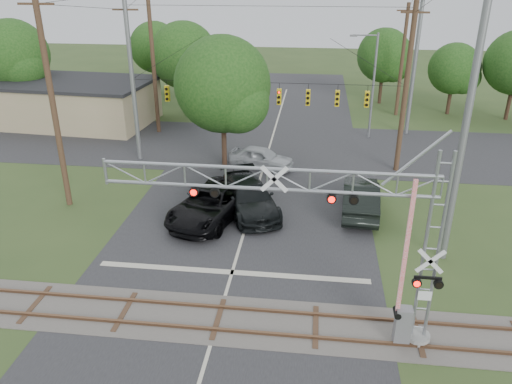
# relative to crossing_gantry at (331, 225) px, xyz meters

# --- Properties ---
(ground) EXTENTS (160.00, 160.00, 0.00)m
(ground) POSITION_rel_crossing_gantry_xyz_m (-4.31, -1.64, -4.88)
(ground) COLOR #324721
(ground) RESTS_ON ground
(road_main) EXTENTS (14.00, 90.00, 0.02)m
(road_main) POSITION_rel_crossing_gantry_xyz_m (-4.31, 8.36, -4.87)
(road_main) COLOR #28272A
(road_main) RESTS_ON ground
(road_cross) EXTENTS (90.00, 12.00, 0.02)m
(road_cross) POSITION_rel_crossing_gantry_xyz_m (-4.31, 22.36, -4.87)
(road_cross) COLOR #28272A
(road_cross) RESTS_ON ground
(railroad_track) EXTENTS (90.00, 3.20, 0.17)m
(railroad_track) POSITION_rel_crossing_gantry_xyz_m (-4.31, 0.36, -4.85)
(railroad_track) COLOR #534D48
(railroad_track) RESTS_ON ground
(crossing_gantry) EXTENTS (12.38, 1.00, 7.82)m
(crossing_gantry) POSITION_rel_crossing_gantry_xyz_m (0.00, 0.00, 0.00)
(crossing_gantry) COLOR gray
(crossing_gantry) RESTS_ON ground
(traffic_signal_span) EXTENTS (19.34, 0.36, 11.50)m
(traffic_signal_span) POSITION_rel_crossing_gantry_xyz_m (-3.45, 18.36, 0.72)
(traffic_signal_span) COLOR slate
(traffic_signal_span) RESTS_ON ground
(pickup_black) EXTENTS (4.88, 7.30, 1.86)m
(pickup_black) POSITION_rel_crossing_gantry_xyz_m (-6.40, 9.33, -3.95)
(pickup_black) COLOR black
(pickup_black) RESTS_ON ground
(car_dark) EXTENTS (4.82, 6.87, 1.85)m
(car_dark) POSITION_rel_crossing_gantry_xyz_m (-4.38, 10.56, -3.96)
(car_dark) COLOR black
(car_dark) RESTS_ON ground
(sedan_silver) EXTENTS (4.99, 3.06, 1.59)m
(sedan_silver) POSITION_rel_crossing_gantry_xyz_m (-4.45, 17.59, -4.09)
(sedan_silver) COLOR #AAADB2
(sedan_silver) RESTS_ON ground
(suv_dark) EXTENTS (2.37, 5.94, 1.92)m
(suv_dark) POSITION_rel_crossing_gantry_xyz_m (2.14, 11.23, -3.92)
(suv_dark) COLOR black
(suv_dark) RESTS_ON ground
(commercial_building) EXTENTS (17.47, 9.91, 3.93)m
(commercial_building) POSITION_rel_crossing_gantry_xyz_m (-24.24, 27.18, -2.91)
(commercial_building) COLOR #9B9167
(commercial_building) RESTS_ON ground
(streetlight) EXTENTS (2.29, 0.24, 8.60)m
(streetlight) POSITION_rel_crossing_gantry_xyz_m (3.69, 25.85, -0.07)
(streetlight) COLOR slate
(streetlight) RESTS_ON ground
(utility_poles) EXTENTS (24.71, 27.34, 14.50)m
(utility_poles) POSITION_rel_crossing_gantry_xyz_m (-1.69, 19.90, 1.65)
(utility_poles) COLOR #452920
(utility_poles) RESTS_ON ground
(treeline) EXTENTS (52.56, 28.51, 9.32)m
(treeline) POSITION_rel_crossing_gantry_xyz_m (-7.26, 30.39, 0.63)
(treeline) COLOR #362418
(treeline) RESTS_ON ground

